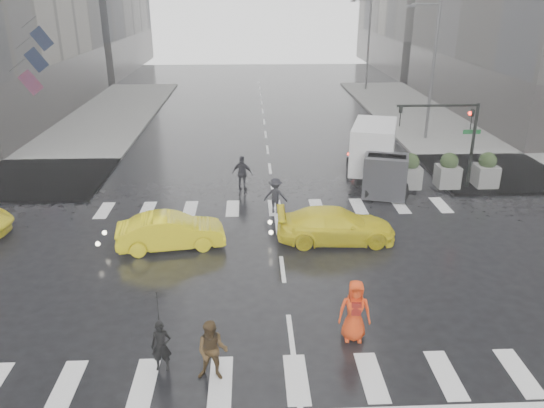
{
  "coord_description": "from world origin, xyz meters",
  "views": [
    {
      "loc": [
        -1.13,
        -17.22,
        9.5
      ],
      "look_at": [
        -0.31,
        2.0,
        1.8
      ],
      "focal_mm": 35.0,
      "sensor_mm": 36.0,
      "label": 1
    }
  ],
  "objects_px": {
    "pedestrian_brown": "(212,351)",
    "taxi_mid": "(171,231)",
    "traffic_signal_pole": "(455,129)",
    "pedestrian_orange": "(355,311)",
    "box_truck": "(376,154)"
  },
  "relations": [
    {
      "from": "pedestrian_brown",
      "to": "taxi_mid",
      "type": "xyz_separation_m",
      "value": [
        -2.13,
        7.85,
        -0.17
      ]
    },
    {
      "from": "traffic_signal_pole",
      "to": "box_truck",
      "type": "relative_size",
      "value": 0.78
    },
    {
      "from": "pedestrian_brown",
      "to": "taxi_mid",
      "type": "distance_m",
      "value": 8.13
    },
    {
      "from": "box_truck",
      "to": "traffic_signal_pole",
      "type": "bearing_deg",
      "value": -2.22
    },
    {
      "from": "traffic_signal_pole",
      "to": "pedestrian_brown",
      "type": "relative_size",
      "value": 2.61
    },
    {
      "from": "pedestrian_orange",
      "to": "box_truck",
      "type": "relative_size",
      "value": 0.33
    },
    {
      "from": "box_truck",
      "to": "pedestrian_brown",
      "type": "bearing_deg",
      "value": -100.48
    },
    {
      "from": "pedestrian_brown",
      "to": "box_truck",
      "type": "relative_size",
      "value": 0.3
    },
    {
      "from": "pedestrian_orange",
      "to": "box_truck",
      "type": "bearing_deg",
      "value": 81.01
    },
    {
      "from": "box_truck",
      "to": "taxi_mid",
      "type": "bearing_deg",
      "value": -127.15
    },
    {
      "from": "pedestrian_brown",
      "to": "box_truck",
      "type": "height_order",
      "value": "box_truck"
    },
    {
      "from": "traffic_signal_pole",
      "to": "taxi_mid",
      "type": "bearing_deg",
      "value": -155.74
    },
    {
      "from": "pedestrian_brown",
      "to": "taxi_mid",
      "type": "relative_size",
      "value": 0.41
    },
    {
      "from": "traffic_signal_pole",
      "to": "taxi_mid",
      "type": "distance_m",
      "value": 14.83
    },
    {
      "from": "traffic_signal_pole",
      "to": "pedestrian_orange",
      "type": "distance_m",
      "value": 14.43
    }
  ]
}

